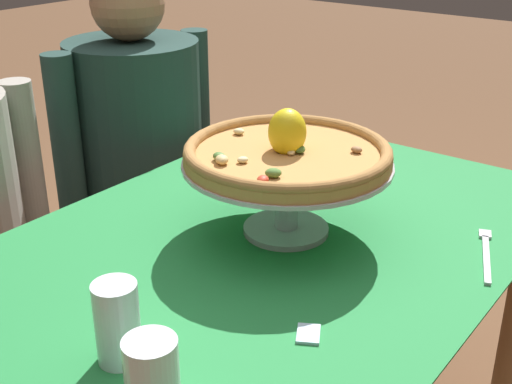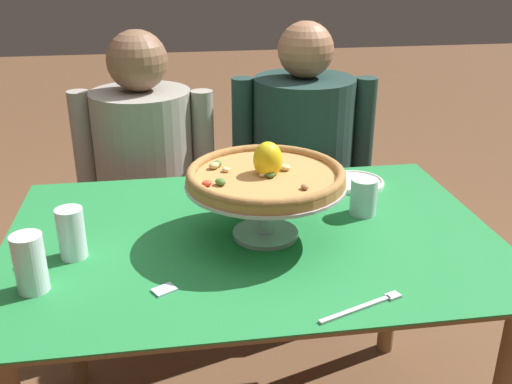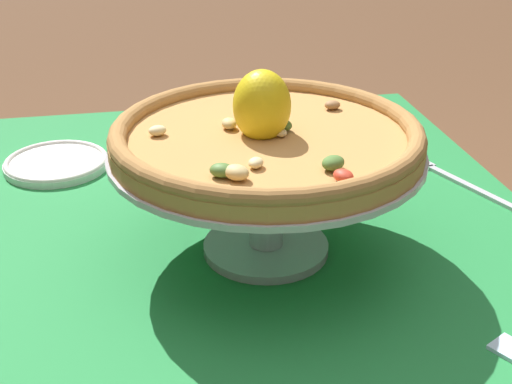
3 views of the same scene
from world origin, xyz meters
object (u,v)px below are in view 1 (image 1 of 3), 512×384
Objects in this scene: pizza_stand at (287,181)px; water_glass_side_right at (325,159)px; water_glass_side_left at (118,328)px; side_plate at (266,149)px; sugar_packet at (308,334)px; diner_right at (140,173)px; pizza at (287,152)px; dinner_fork at (486,252)px.

pizza_stand reaches higher than water_glass_side_right.
water_glass_side_left is 0.90m from side_plate.
sugar_packet is (-0.56, -0.32, -0.04)m from water_glass_side_right.
pizza_stand reaches higher than side_plate.
side_plate reaches higher than sugar_packet.
water_glass_side_left reaches higher than sugar_packet.
pizza_stand is at bearing -110.41° from diner_right.
pizza is 0.81m from diner_right.
sugar_packet is (-0.42, 0.13, -0.00)m from dinner_fork.
pizza_stand is 0.37m from sugar_packet.
dinner_fork is at bearing -107.42° from water_glass_side_right.
water_glass_side_left is 1.07m from diner_right.
dinner_fork reaches higher than sugar_packet.
diner_right is (0.75, 0.75, -0.19)m from water_glass_side_left.
diner_right is at bearing 101.13° from side_plate.
diner_right is (0.53, 0.94, -0.14)m from sugar_packet.
water_glass_side_right is at bearing 17.07° from pizza.
sugar_packet is (-0.27, -0.23, -0.11)m from pizza_stand.
pizza is at bearing 110.70° from pizza_stand.
sugar_packet is at bearing -139.46° from pizza.
sugar_packet is (-0.27, -0.23, -0.17)m from pizza.
water_glass_side_left is (-0.48, -0.04, -0.12)m from pizza.
side_plate is 0.69m from dinner_fork.
side_plate is 0.44m from diner_right.
pizza is 3.13× the size of water_glass_side_left.
pizza is 0.39m from sugar_packet.
pizza reaches higher than water_glass_side_right.
water_glass_side_left is 0.29m from sugar_packet.
dinner_fork is at bearing -95.80° from diner_right.
side_plate is at bearing -78.87° from diner_right.
sugar_packet is at bearing -139.01° from side_plate.
side_plate is (0.34, 0.30, -0.10)m from pizza_stand.
water_glass_side_left is at bearing -175.42° from pizza_stand.
diner_right is (0.26, 0.71, -0.25)m from pizza_stand.
pizza_stand is at bearing -69.30° from pizza.
sugar_packet is at bearing -41.11° from water_glass_side_left.
pizza is at bearing -110.44° from diner_right.
water_glass_side_right is 0.64m from diner_right.
pizza_stand is 3.20× the size of water_glass_side_left.
diner_right reaches higher than pizza.
water_glass_side_left is at bearing 153.50° from dinner_fork.
water_glass_side_left is at bearing -157.60° from side_plate.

